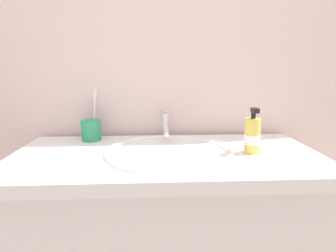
{
  "coord_description": "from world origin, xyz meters",
  "views": [
    {
      "loc": [
        -0.05,
        -0.96,
        1.15
      ],
      "look_at": [
        0.01,
        0.03,
        0.94
      ],
      "focal_mm": 30.49,
      "sensor_mm": 36.0,
      "label": 1
    }
  ],
  "objects": [
    {
      "name": "sink_basin",
      "position": [
        0.01,
        0.0,
        0.81
      ],
      "size": [
        0.45,
        0.45,
        0.12
      ],
      "color": "white",
      "rests_on": "vanity_counter"
    },
    {
      "name": "toothbrush_white",
      "position": [
        -0.29,
        0.22,
        0.96
      ],
      "size": [
        0.02,
        0.04,
        0.2
      ],
      "color": "white",
      "rests_on": "toothbrush_cup"
    },
    {
      "name": "faucet",
      "position": [
        0.01,
        0.21,
        0.9
      ],
      "size": [
        0.02,
        0.17,
        0.12
      ],
      "color": "silver",
      "rests_on": "sink_basin"
    },
    {
      "name": "tiled_wall_back",
      "position": [
        0.0,
        0.3,
        1.2
      ],
      "size": [
        2.28,
        0.04,
        2.4
      ],
      "primitive_type": "cube",
      "color": "beige",
      "rests_on": "ground"
    },
    {
      "name": "soap_dispenser",
      "position": [
        0.3,
        -0.02,
        0.91
      ],
      "size": [
        0.06,
        0.06,
        0.16
      ],
      "color": "#DBCC4C",
      "rests_on": "vanity_counter"
    },
    {
      "name": "toothbrush_purple",
      "position": [
        -0.29,
        0.24,
        0.95
      ],
      "size": [
        0.01,
        0.06,
        0.18
      ],
      "color": "purple",
      "rests_on": "toothbrush_cup"
    },
    {
      "name": "toothbrush_cup",
      "position": [
        -0.3,
        0.19,
        0.89
      ],
      "size": [
        0.08,
        0.08,
        0.09
      ],
      "primitive_type": "cylinder",
      "color": "#2D9966",
      "rests_on": "vanity_counter"
    }
  ]
}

